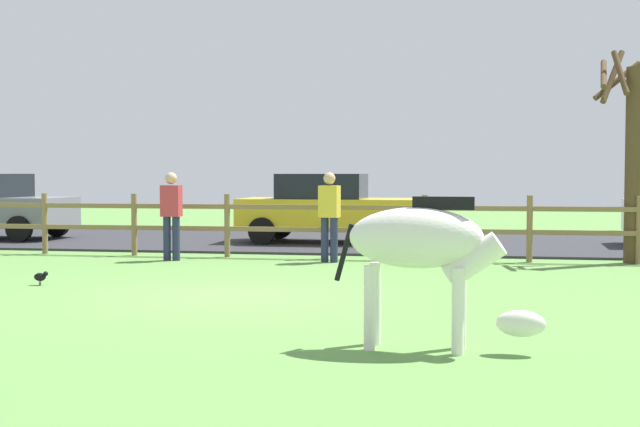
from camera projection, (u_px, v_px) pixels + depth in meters
The scene contains 9 objects.
ground_plane at pixel (232, 296), 11.07m from camera, with size 60.00×60.00×0.00m, color #5B8C42.
parking_asphalt at pixel (337, 239), 20.22m from camera, with size 28.00×7.40×0.05m, color #2D2D33.
paddock_fence at pixel (275, 222), 16.05m from camera, with size 21.00×0.11×1.22m.
bare_tree at pixel (631, 153), 15.07m from camera, with size 0.95×1.20×3.90m.
zebra at pixel (425, 250), 7.67m from camera, with size 1.94×0.57×1.41m.
crow_on_grass at pixel (41, 277), 12.14m from camera, with size 0.21×0.10×0.20m.
parked_car_yellow at pixel (327, 208), 19.05m from camera, with size 4.02×1.92×1.56m.
visitor_left_of_tree at pixel (329, 213), 15.24m from camera, with size 0.40×0.29×1.64m.
visitor_right_of_tree at pixel (171, 212), 15.56m from camera, with size 0.37×0.24×1.64m.
Camera 1 is at (3.01, -10.65, 1.62)m, focal length 47.09 mm.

